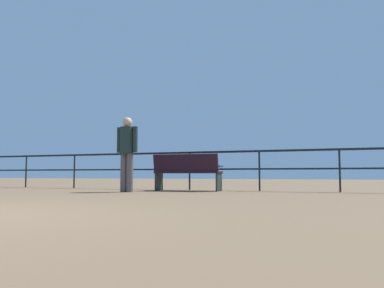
% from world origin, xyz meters
% --- Properties ---
extents(pier_railing, '(25.37, 0.05, 0.98)m').
position_xyz_m(pier_railing, '(-0.00, 7.13, 0.72)').
color(pier_railing, black).
rests_on(pier_railing, ground_plane).
extents(bench_near_left, '(1.64, 0.69, 0.88)m').
position_xyz_m(bench_near_left, '(0.20, 6.47, 0.49)').
color(bench_near_left, black).
rests_on(bench_near_left, ground_plane).
extents(person_by_bench, '(0.54, 0.32, 1.69)m').
position_xyz_m(person_by_bench, '(-0.84, 5.44, 0.97)').
color(person_by_bench, '#544B4F').
rests_on(person_by_bench, ground_plane).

